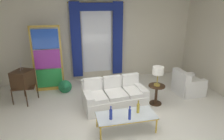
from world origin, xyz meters
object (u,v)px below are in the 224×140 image
bottle_crystal_tall (138,108)px  vintage_tv (23,79)px  armchair_white (187,85)px  table_lamp_brass (158,71)px  bottle_amber_squat (111,114)px  couch_white_long (114,96)px  bottle_blue_decanter (130,114)px  peacock_figurine (65,87)px  coffee_table (126,116)px  stained_glass_divider (48,61)px  round_side_table (156,93)px

bottle_crystal_tall → vintage_tv: bearing=145.1°
armchair_white → table_lamp_brass: bearing=-161.5°
bottle_amber_squat → vintage_tv: vintage_tv is taller
couch_white_long → bottle_blue_decanter: (0.03, -1.41, 0.24)m
peacock_figurine → table_lamp_brass: size_ratio=1.05×
coffee_table → bottle_blue_decanter: (0.02, -0.19, 0.17)m
coffee_table → bottle_crystal_tall: size_ratio=4.25×
couch_white_long → stained_glass_divider: (-1.88, 1.52, 0.75)m
vintage_tv → stained_glass_divider: stained_glass_divider is taller
bottle_crystal_tall → round_side_table: bearing=46.9°
coffee_table → armchair_white: 2.92m
stained_glass_divider → table_lamp_brass: 3.56m
bottle_blue_decanter → peacock_figurine: bearing=119.4°
coffee_table → bottle_crystal_tall: (0.30, 0.04, 0.17)m
couch_white_long → armchair_white: 2.55m
bottle_crystal_tall → bottle_amber_squat: bottle_amber_squat is taller
couch_white_long → bottle_blue_decanter: size_ratio=5.41×
armchair_white → round_side_table: (-1.29, -0.43, 0.07)m
armchair_white → peacock_figurine: armchair_white is taller
couch_white_long → coffee_table: couch_white_long is taller
coffee_table → table_lamp_brass: table_lamp_brass is taller
couch_white_long → peacock_figurine: size_ratio=3.05×
couch_white_long → stained_glass_divider: 2.54m
coffee_table → vintage_tv: vintage_tv is taller
bottle_crystal_tall → armchair_white: bearing=32.7°
bottle_blue_decanter → round_side_table: 1.73m
stained_glass_divider → bottle_crystal_tall: bearing=-50.9°
table_lamp_brass → armchair_white: bearing=18.5°
vintage_tv → bottle_blue_decanter: bearing=-40.7°
bottle_amber_squat → armchair_white: bearing=28.1°
peacock_figurine → vintage_tv: bearing=-166.6°
couch_white_long → coffee_table: bearing=-89.4°
couch_white_long → armchair_white: couch_white_long is taller
stained_glass_divider → peacock_figurine: 1.06m
round_side_table → stained_glass_divider: bearing=151.4°
bottle_blue_decanter → stained_glass_divider: bearing=123.2°
coffee_table → peacock_figurine: 2.72m
armchair_white → stained_glass_divider: bearing=164.0°
stained_glass_divider → round_side_table: stained_glass_divider is taller
table_lamp_brass → peacock_figurine: bearing=153.8°
bottle_blue_decanter → round_side_table: bearing=45.3°
armchair_white → peacock_figurine: 4.02m
bottle_crystal_tall → table_lamp_brass: bearing=46.9°
peacock_figurine → round_side_table: (2.63, -1.29, 0.14)m
vintage_tv → table_lamp_brass: size_ratio=2.36×
couch_white_long → vintage_tv: (-2.57, 0.83, 0.42)m
bottle_blue_decanter → vintage_tv: size_ratio=0.25×
bottle_blue_decanter → armchair_white: size_ratio=0.40×
bottle_amber_squat → peacock_figurine: bearing=112.8°
coffee_table → round_side_table: (1.23, 1.03, -0.02)m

